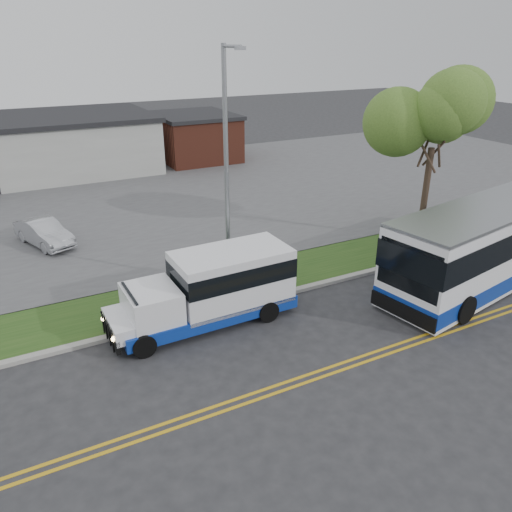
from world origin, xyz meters
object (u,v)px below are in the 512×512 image
transit_bus (498,240)px  parked_car_a (44,233)px  streetlight_near (227,166)px  tree_east (436,119)px  shuttle_bus (215,286)px

transit_bus → parked_car_a: size_ratio=3.33×
streetlight_near → parked_car_a: bearing=127.0°
tree_east → streetlight_near: (-11.00, -0.27, -0.97)m
transit_bus → parked_car_a: transit_bus is taller
shuttle_bus → tree_east: bearing=9.7°
shuttle_bus → parked_car_a: 11.67m
streetlight_near → transit_bus: streetlight_near is taller
tree_east → transit_bus: bearing=-93.6°
tree_east → parked_car_a: bearing=154.7°
transit_bus → shuttle_bus: bearing=159.3°
streetlight_near → transit_bus: bearing=-22.5°
shuttle_bus → parked_car_a: bearing=113.4°
parked_car_a → shuttle_bus: bearing=-86.6°
streetlight_near → shuttle_bus: streetlight_near is taller
streetlight_near → tree_east: bearing=1.4°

